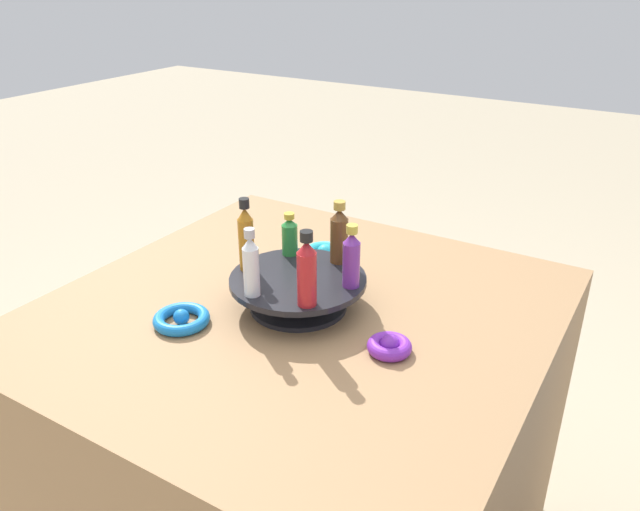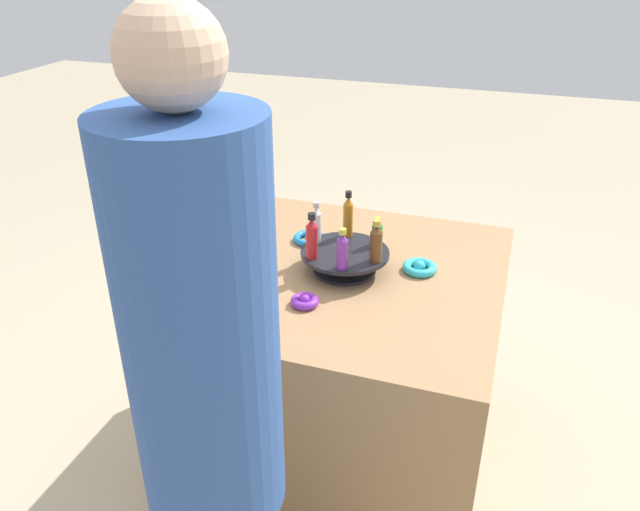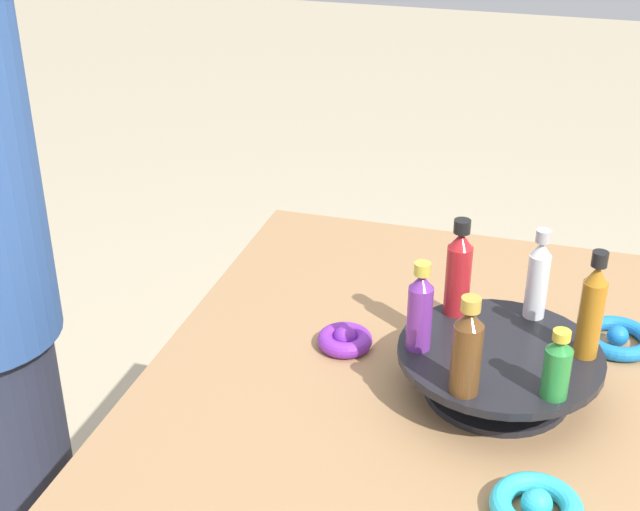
{
  "view_description": "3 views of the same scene",
  "coord_description": "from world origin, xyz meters",
  "px_view_note": "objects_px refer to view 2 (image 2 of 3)",
  "views": [
    {
      "loc": [
        0.92,
        0.61,
        1.4
      ],
      "look_at": [
        0.0,
        0.05,
        0.88
      ],
      "focal_mm": 35.0,
      "sensor_mm": 36.0,
      "label": 1
    },
    {
      "loc": [
        -0.47,
        1.65,
        1.71
      ],
      "look_at": [
        0.0,
        0.23,
        0.92
      ],
      "focal_mm": 35.0,
      "sensor_mm": 36.0,
      "label": 2
    },
    {
      "loc": [
        -1.03,
        -0.05,
        1.49
      ],
      "look_at": [
        0.01,
        0.25,
        0.93
      ],
      "focal_mm": 50.0,
      "sensor_mm": 36.0,
      "label": 3
    }
  ],
  "objects_px": {
    "bottle_brown": "(376,243)",
    "ribbon_bow_purple": "(305,301)",
    "bottle_amber": "(348,216)",
    "ribbon_bow_teal": "(420,267)",
    "ribbon_bow_blue": "(309,238)",
    "bottle_green": "(377,232)",
    "display_stand": "(345,259)",
    "person_figure": "(212,440)",
    "bottle_clear": "(316,224)",
    "bottle_purple": "(342,250)",
    "bottle_red": "(312,238)"
  },
  "relations": [
    {
      "from": "bottle_purple",
      "to": "ribbon_bow_purple",
      "type": "distance_m",
      "value": 0.18
    },
    {
      "from": "bottle_brown",
      "to": "bottle_amber",
      "type": "bearing_deg",
      "value": -48.14
    },
    {
      "from": "display_stand",
      "to": "bottle_amber",
      "type": "distance_m",
      "value": 0.15
    },
    {
      "from": "ribbon_bow_teal",
      "to": "bottle_red",
      "type": "bearing_deg",
      "value": 25.21
    },
    {
      "from": "display_stand",
      "to": "person_figure",
      "type": "distance_m",
      "value": 0.86
    },
    {
      "from": "bottle_brown",
      "to": "ribbon_bow_purple",
      "type": "height_order",
      "value": "bottle_brown"
    },
    {
      "from": "ribbon_bow_blue",
      "to": "ribbon_bow_purple",
      "type": "distance_m",
      "value": 0.41
    },
    {
      "from": "bottle_brown",
      "to": "ribbon_bow_blue",
      "type": "distance_m",
      "value": 0.36
    },
    {
      "from": "display_stand",
      "to": "bottle_brown",
      "type": "bearing_deg",
      "value": 161.86
    },
    {
      "from": "ribbon_bow_blue",
      "to": "bottle_amber",
      "type": "bearing_deg",
      "value": 161.37
    },
    {
      "from": "bottle_clear",
      "to": "bottle_amber",
      "type": "bearing_deg",
      "value": -138.14
    },
    {
      "from": "bottle_purple",
      "to": "ribbon_bow_teal",
      "type": "relative_size",
      "value": 1.2
    },
    {
      "from": "display_stand",
      "to": "ribbon_bow_teal",
      "type": "bearing_deg",
      "value": -162.54
    },
    {
      "from": "bottle_amber",
      "to": "ribbon_bow_teal",
      "type": "distance_m",
      "value": 0.28
    },
    {
      "from": "display_stand",
      "to": "bottle_green",
      "type": "relative_size",
      "value": 2.94
    },
    {
      "from": "bottle_amber",
      "to": "bottle_purple",
      "type": "height_order",
      "value": "bottle_amber"
    },
    {
      "from": "bottle_amber",
      "to": "ribbon_bow_teal",
      "type": "xyz_separation_m",
      "value": [
        -0.25,
        0.04,
        -0.13
      ]
    },
    {
      "from": "bottle_clear",
      "to": "ribbon_bow_purple",
      "type": "distance_m",
      "value": 0.29
    },
    {
      "from": "bottle_green",
      "to": "ribbon_bow_blue",
      "type": "distance_m",
      "value": 0.29
    },
    {
      "from": "bottle_brown",
      "to": "ribbon_bow_purple",
      "type": "relative_size",
      "value": 1.64
    },
    {
      "from": "bottle_clear",
      "to": "person_figure",
      "type": "xyz_separation_m",
      "value": [
        -0.09,
        0.89,
        -0.06
      ]
    },
    {
      "from": "bottle_clear",
      "to": "bottle_brown",
      "type": "distance_m",
      "value": 0.22
    },
    {
      "from": "bottle_purple",
      "to": "bottle_red",
      "type": "bearing_deg",
      "value": -18.14
    },
    {
      "from": "bottle_green",
      "to": "person_figure",
      "type": "relative_size",
      "value": 0.06
    },
    {
      "from": "display_stand",
      "to": "bottle_green",
      "type": "height_order",
      "value": "bottle_green"
    },
    {
      "from": "bottle_green",
      "to": "person_figure",
      "type": "height_order",
      "value": "person_figure"
    },
    {
      "from": "bottle_clear",
      "to": "bottle_purple",
      "type": "bearing_deg",
      "value": 131.86
    },
    {
      "from": "bottle_amber",
      "to": "display_stand",
      "type": "bearing_deg",
      "value": 101.86
    },
    {
      "from": "ribbon_bow_blue",
      "to": "ribbon_bow_purple",
      "type": "relative_size",
      "value": 1.35
    },
    {
      "from": "bottle_purple",
      "to": "ribbon_bow_purple",
      "type": "bearing_deg",
      "value": 58.68
    },
    {
      "from": "bottle_purple",
      "to": "ribbon_bow_teal",
      "type": "bearing_deg",
      "value": -138.43
    },
    {
      "from": "display_stand",
      "to": "bottle_amber",
      "type": "bearing_deg",
      "value": -78.14
    },
    {
      "from": "bottle_green",
      "to": "ribbon_bow_purple",
      "type": "distance_m",
      "value": 0.35
    },
    {
      "from": "bottle_red",
      "to": "bottle_green",
      "type": "height_order",
      "value": "bottle_red"
    },
    {
      "from": "ribbon_bow_blue",
      "to": "ribbon_bow_teal",
      "type": "height_order",
      "value": "ribbon_bow_teal"
    },
    {
      "from": "bottle_red",
      "to": "bottle_brown",
      "type": "xyz_separation_m",
      "value": [
        -0.19,
        -0.04,
        -0.01
      ]
    },
    {
      "from": "bottle_brown",
      "to": "person_figure",
      "type": "bearing_deg",
      "value": 81.55
    },
    {
      "from": "person_figure",
      "to": "bottle_red",
      "type": "bearing_deg",
      "value": 5.92
    },
    {
      "from": "bottle_purple",
      "to": "bottle_brown",
      "type": "distance_m",
      "value": 0.11
    },
    {
      "from": "bottle_red",
      "to": "ribbon_bow_teal",
      "type": "bearing_deg",
      "value": -154.79
    },
    {
      "from": "bottle_amber",
      "to": "bottle_red",
      "type": "distance_m",
      "value": 0.19
    },
    {
      "from": "bottle_clear",
      "to": "bottle_red",
      "type": "distance_m",
      "value": 0.11
    },
    {
      "from": "bottle_purple",
      "to": "bottle_amber",
      "type": "bearing_deg",
      "value": -78.14
    },
    {
      "from": "bottle_clear",
      "to": "ribbon_bow_blue",
      "type": "xyz_separation_m",
      "value": [
        0.07,
        -0.12,
        -0.12
      ]
    },
    {
      "from": "bottle_brown",
      "to": "bottle_green",
      "type": "height_order",
      "value": "bottle_brown"
    },
    {
      "from": "bottle_red",
      "to": "bottle_green",
      "type": "xyz_separation_m",
      "value": [
        -0.16,
        -0.15,
        -0.02
      ]
    },
    {
      "from": "ribbon_bow_blue",
      "to": "ribbon_bow_purple",
      "type": "bearing_deg",
      "value": 107.46
    },
    {
      "from": "bottle_amber",
      "to": "bottle_red",
      "type": "relative_size",
      "value": 1.05
    },
    {
      "from": "bottle_red",
      "to": "ribbon_bow_purple",
      "type": "distance_m",
      "value": 0.2
    },
    {
      "from": "display_stand",
      "to": "bottle_green",
      "type": "xyz_separation_m",
      "value": [
        -0.08,
        -0.07,
        0.07
      ]
    }
  ]
}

